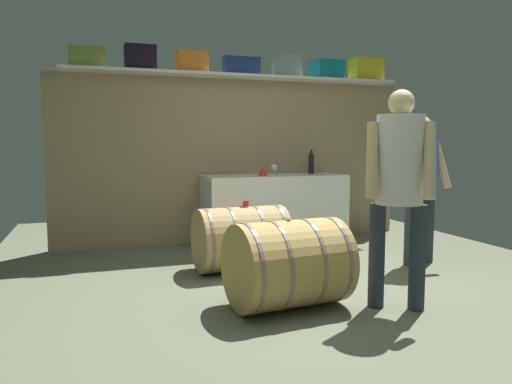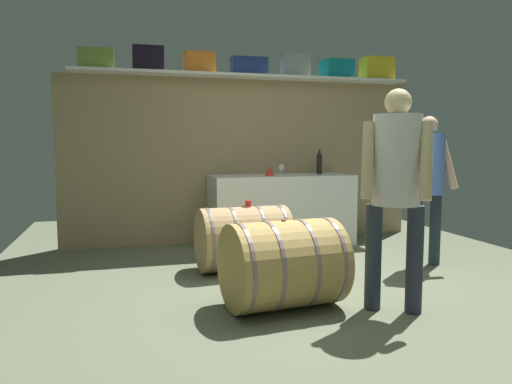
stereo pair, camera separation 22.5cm
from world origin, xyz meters
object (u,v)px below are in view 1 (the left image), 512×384
at_px(winemaker_pouring, 399,176).
at_px(toolcase_olive, 87,57).
at_px(toolcase_teal, 327,70).
at_px(visitor_tasting, 422,174).
at_px(wine_barrel_far, 288,264).
at_px(work_cabinet, 274,210).
at_px(wine_glass, 274,168).
at_px(toolcase_black, 140,58).
at_px(toolcase_orange, 192,62).
at_px(red_funnel, 263,171).
at_px(toolcase_navy, 241,66).
at_px(toolcase_grey, 287,66).
at_px(toolcase_yellow, 366,70).
at_px(wine_bottle_dark, 311,163).
at_px(wine_barrel_near, 241,238).
at_px(tasting_cup, 246,203).

bearing_deg(winemaker_pouring, toolcase_olive, -20.23).
height_order(toolcase_teal, visitor_tasting, toolcase_teal).
relative_size(toolcase_olive, winemaker_pouring, 0.24).
xyz_separation_m(wine_barrel_far, visitor_tasting, (1.77, 0.79, 0.59)).
xyz_separation_m(toolcase_olive, work_cabinet, (2.10, -0.23, -1.74)).
distance_m(toolcase_olive, wine_glass, 2.45).
bearing_deg(visitor_tasting, toolcase_black, -43.95).
height_order(toolcase_orange, red_funnel, toolcase_orange).
bearing_deg(toolcase_navy, toolcase_olive, -179.20).
distance_m(toolcase_olive, toolcase_teal, 2.91).
height_order(toolcase_navy, toolcase_grey, toolcase_grey).
distance_m(toolcase_yellow, wine_bottle_dark, 1.49).
bearing_deg(red_funnel, wine_bottle_dark, 12.45).
relative_size(red_funnel, winemaker_pouring, 0.07).
bearing_deg(red_funnel, wine_barrel_near, -120.38).
distance_m(toolcase_teal, work_cabinet, 1.93).
distance_m(toolcase_grey, wine_glass, 1.30).
distance_m(wine_barrel_far, winemaker_pouring, 1.04).
relative_size(toolcase_black, toolcase_orange, 0.98).
bearing_deg(wine_barrel_far, tasting_cup, 82.52).
xyz_separation_m(toolcase_navy, wine_bottle_dark, (0.86, -0.17, -1.17)).
height_order(toolcase_olive, wine_glass, toolcase_olive).
height_order(toolcase_teal, toolcase_yellow, toolcase_yellow).
height_order(red_funnel, tasting_cup, red_funnel).
xyz_separation_m(wine_bottle_dark, wine_barrel_near, (-1.26, -1.11, -0.68)).
distance_m(work_cabinet, visitor_tasting, 1.82).
bearing_deg(toolcase_orange, toolcase_yellow, -2.52).
bearing_deg(wine_bottle_dark, red_funnel, -167.55).
bearing_deg(visitor_tasting, red_funnel, -58.43).
bearing_deg(toolcase_orange, toolcase_teal, -2.52).
bearing_deg(toolcase_black, toolcase_teal, -0.11).
xyz_separation_m(toolcase_teal, red_funnel, (-0.99, -0.33, -1.26)).
bearing_deg(toolcase_olive, toolcase_grey, 0.96).
xyz_separation_m(work_cabinet, wine_glass, (0.01, 0.03, 0.51)).
bearing_deg(toolcase_black, wine_bottle_dark, -4.94).
distance_m(toolcase_olive, toolcase_yellow, 3.48).
distance_m(toolcase_yellow, wine_glass, 1.88).
bearing_deg(wine_glass, toolcase_olive, 174.40).
distance_m(toolcase_navy, red_funnel, 1.30).
bearing_deg(toolcase_teal, toolcase_black, 177.25).
bearing_deg(toolcase_grey, red_funnel, -144.81).
xyz_separation_m(toolcase_grey, toolcase_teal, (0.55, 0.00, -0.02)).
bearing_deg(toolcase_olive, toolcase_navy, 0.96).
height_order(wine_barrel_near, tasting_cup, tasting_cup).
bearing_deg(toolcase_teal, wine_bottle_dark, -151.94).
distance_m(wine_bottle_dark, wine_barrel_near, 1.81).
distance_m(toolcase_teal, wine_barrel_far, 3.40).
xyz_separation_m(toolcase_grey, wine_bottle_dark, (0.26, -0.17, -1.20)).
distance_m(toolcase_teal, wine_barrel_near, 2.74).
distance_m(toolcase_black, toolcase_teal, 2.34).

